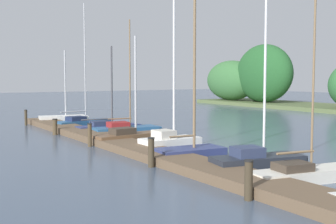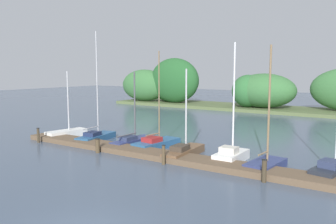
{
  "view_description": "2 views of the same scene",
  "coord_description": "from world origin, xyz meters",
  "px_view_note": "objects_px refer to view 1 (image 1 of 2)",
  "views": [
    {
      "loc": [
        17.51,
        0.57,
        3.43
      ],
      "look_at": [
        0.34,
        11.36,
        1.81
      ],
      "focal_mm": 47.7,
      "sensor_mm": 36.0,
      "label": 1
    },
    {
      "loc": [
        8.45,
        -7.58,
        5.46
      ],
      "look_at": [
        -4.6,
        11.9,
        2.63
      ],
      "focal_mm": 37.79,
      "sensor_mm": 36.0,
      "label": 2
    }
  ],
  "objects_px": {
    "mooring_piling_2": "(90,135)",
    "mooring_piling_1": "(55,127)",
    "sailboat_5": "(172,141)",
    "sailboat_4": "(133,136)",
    "mooring_piling_4": "(249,180)",
    "sailboat_8": "(307,172)",
    "sailboat_6": "(192,150)",
    "mooring_piling_0": "(26,117)",
    "sailboat_7": "(260,160)",
    "mooring_piling_3": "(151,152)",
    "sailboat_0": "(65,119)",
    "sailboat_2": "(109,126)",
    "sailboat_3": "(127,129)",
    "sailboat_1": "(83,122)"
  },
  "relations": [
    {
      "from": "sailboat_1",
      "to": "sailboat_2",
      "type": "distance_m",
      "value": 3.34
    },
    {
      "from": "mooring_piling_3",
      "to": "sailboat_0",
      "type": "bearing_deg",
      "value": 171.54
    },
    {
      "from": "mooring_piling_1",
      "to": "mooring_piling_4",
      "type": "height_order",
      "value": "mooring_piling_4"
    },
    {
      "from": "sailboat_4",
      "to": "mooring_piling_4",
      "type": "height_order",
      "value": "sailboat_4"
    },
    {
      "from": "sailboat_8",
      "to": "mooring_piling_1",
      "type": "height_order",
      "value": "sailboat_8"
    },
    {
      "from": "sailboat_5",
      "to": "mooring_piling_1",
      "type": "bearing_deg",
      "value": 108.94
    },
    {
      "from": "sailboat_0",
      "to": "mooring_piling_2",
      "type": "distance_m",
      "value": 11.54
    },
    {
      "from": "sailboat_7",
      "to": "mooring_piling_4",
      "type": "xyz_separation_m",
      "value": [
        2.73,
        -3.03,
        0.18
      ]
    },
    {
      "from": "mooring_piling_1",
      "to": "sailboat_3",
      "type": "bearing_deg",
      "value": 57.76
    },
    {
      "from": "sailboat_2",
      "to": "mooring_piling_0",
      "type": "bearing_deg",
      "value": 119.22
    },
    {
      "from": "sailboat_2",
      "to": "sailboat_7",
      "type": "bearing_deg",
      "value": -90.38
    },
    {
      "from": "sailboat_0",
      "to": "sailboat_7",
      "type": "height_order",
      "value": "sailboat_7"
    },
    {
      "from": "mooring_piling_2",
      "to": "mooring_piling_1",
      "type": "bearing_deg",
      "value": -179.61
    },
    {
      "from": "sailboat_6",
      "to": "sailboat_8",
      "type": "xyz_separation_m",
      "value": [
        5.36,
        0.79,
        -0.05
      ]
    },
    {
      "from": "sailboat_5",
      "to": "sailboat_6",
      "type": "relative_size",
      "value": 1.04
    },
    {
      "from": "sailboat_7",
      "to": "mooring_piling_2",
      "type": "bearing_deg",
      "value": 121.93
    },
    {
      "from": "mooring_piling_4",
      "to": "sailboat_3",
      "type": "bearing_deg",
      "value": 166.24
    },
    {
      "from": "mooring_piling_1",
      "to": "mooring_piling_3",
      "type": "height_order",
      "value": "mooring_piling_3"
    },
    {
      "from": "sailboat_5",
      "to": "mooring_piling_3",
      "type": "bearing_deg",
      "value": -134.03
    },
    {
      "from": "sailboat_7",
      "to": "mooring_piling_0",
      "type": "bearing_deg",
      "value": 111.22
    },
    {
      "from": "mooring_piling_0",
      "to": "mooring_piling_2",
      "type": "relative_size",
      "value": 0.97
    },
    {
      "from": "mooring_piling_1",
      "to": "sailboat_0",
      "type": "bearing_deg",
      "value": 156.09
    },
    {
      "from": "sailboat_3",
      "to": "sailboat_7",
      "type": "bearing_deg",
      "value": -86.0
    },
    {
      "from": "sailboat_8",
      "to": "mooring_piling_4",
      "type": "xyz_separation_m",
      "value": [
        0.67,
        -3.15,
        0.26
      ]
    },
    {
      "from": "sailboat_0",
      "to": "sailboat_1",
      "type": "height_order",
      "value": "sailboat_1"
    },
    {
      "from": "sailboat_2",
      "to": "sailboat_6",
      "type": "xyz_separation_m",
      "value": [
        10.2,
        -0.87,
        0.03
      ]
    },
    {
      "from": "sailboat_4",
      "to": "sailboat_7",
      "type": "bearing_deg",
      "value": -88.91
    },
    {
      "from": "sailboat_4",
      "to": "sailboat_5",
      "type": "relative_size",
      "value": 0.78
    },
    {
      "from": "sailboat_8",
      "to": "sailboat_3",
      "type": "bearing_deg",
      "value": 97.81
    },
    {
      "from": "sailboat_3",
      "to": "mooring_piling_0",
      "type": "relative_size",
      "value": 6.06
    },
    {
      "from": "sailboat_0",
      "to": "mooring_piling_0",
      "type": "distance_m",
      "value": 2.78
    },
    {
      "from": "sailboat_3",
      "to": "sailboat_0",
      "type": "bearing_deg",
      "value": 102.83
    },
    {
      "from": "mooring_piling_1",
      "to": "sailboat_1",
      "type": "bearing_deg",
      "value": 135.74
    },
    {
      "from": "mooring_piling_2",
      "to": "sailboat_6",
      "type": "bearing_deg",
      "value": 25.12
    },
    {
      "from": "sailboat_4",
      "to": "mooring_piling_4",
      "type": "xyz_separation_m",
      "value": [
        11.29,
        -2.3,
        0.23
      ]
    },
    {
      "from": "sailboat_4",
      "to": "mooring_piling_1",
      "type": "xyz_separation_m",
      "value": [
        -5.23,
        -2.41,
        0.13
      ]
    },
    {
      "from": "sailboat_2",
      "to": "sailboat_3",
      "type": "relative_size",
      "value": 0.79
    },
    {
      "from": "sailboat_0",
      "to": "sailboat_2",
      "type": "xyz_separation_m",
      "value": [
        6.27,
        0.71,
        -0.01
      ]
    },
    {
      "from": "sailboat_7",
      "to": "sailboat_4",
      "type": "bearing_deg",
      "value": 106.8
    },
    {
      "from": "sailboat_1",
      "to": "mooring_piling_1",
      "type": "relative_size",
      "value": 8.77
    },
    {
      "from": "mooring_piling_2",
      "to": "sailboat_4",
      "type": "bearing_deg",
      "value": 90.58
    },
    {
      "from": "mooring_piling_0",
      "to": "mooring_piling_4",
      "type": "bearing_deg",
      "value": 0.59
    },
    {
      "from": "mooring_piling_2",
      "to": "sailboat_2",
      "type": "bearing_deg",
      "value": 146.2
    },
    {
      "from": "sailboat_8",
      "to": "mooring_piling_4",
      "type": "distance_m",
      "value": 3.24
    },
    {
      "from": "mooring_piling_0",
      "to": "sailboat_6",
      "type": "bearing_deg",
      "value": 8.94
    },
    {
      "from": "sailboat_8",
      "to": "mooring_piling_2",
      "type": "bearing_deg",
      "value": 116.21
    },
    {
      "from": "sailboat_3",
      "to": "mooring_piling_2",
      "type": "distance_m",
      "value": 4.65
    },
    {
      "from": "mooring_piling_4",
      "to": "sailboat_4",
      "type": "bearing_deg",
      "value": 168.5
    },
    {
      "from": "sailboat_5",
      "to": "sailboat_1",
      "type": "bearing_deg",
      "value": 89.26
    },
    {
      "from": "mooring_piling_4",
      "to": "mooring_piling_0",
      "type": "bearing_deg",
      "value": -179.41
    }
  ]
}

